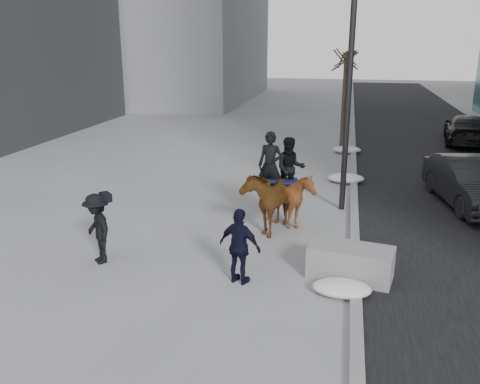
% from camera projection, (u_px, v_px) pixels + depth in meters
% --- Properties ---
extents(ground, '(120.00, 120.00, 0.00)m').
position_uv_depth(ground, '(230.00, 264.00, 12.42)').
color(ground, gray).
rests_on(ground, ground).
extents(road, '(8.00, 90.00, 0.01)m').
position_uv_depth(road, '(455.00, 176.00, 20.41)').
color(road, black).
rests_on(road, ground).
extents(curb, '(0.25, 90.00, 0.12)m').
position_uv_depth(curb, '(354.00, 169.00, 21.18)').
color(curb, gray).
rests_on(curb, ground).
extents(planter, '(2.02, 1.28, 0.75)m').
position_uv_depth(planter, '(351.00, 262.00, 11.65)').
color(planter, gray).
rests_on(planter, ground).
extents(car_near, '(2.46, 4.98, 1.57)m').
position_uv_depth(car_near, '(470.00, 182.00, 16.59)').
color(car_near, black).
rests_on(car_near, ground).
extents(car_far, '(2.79, 5.37, 1.49)m').
position_uv_depth(car_far, '(466.00, 129.00, 26.50)').
color(car_far, black).
rests_on(car_far, ground).
extents(tree_near, '(1.20, 1.20, 5.18)m').
position_uv_depth(tree_near, '(344.00, 97.00, 24.29)').
color(tree_near, '#33281E').
rests_on(tree_near, ground).
extents(tree_far, '(1.20, 1.20, 5.14)m').
position_uv_depth(tree_far, '(345.00, 89.00, 28.38)').
color(tree_far, '#332B1E').
rests_on(tree_far, ground).
extents(mounted_left, '(1.38, 2.33, 2.82)m').
position_uv_depth(mounted_left, '(269.00, 194.00, 14.49)').
color(mounted_left, '#4B250F').
rests_on(mounted_left, ground).
extents(mounted_right, '(1.68, 1.81, 2.62)m').
position_uv_depth(mounted_right, '(289.00, 192.00, 14.66)').
color(mounted_right, '#481E0E').
rests_on(mounted_right, ground).
extents(feeder, '(1.11, 1.01, 1.75)m').
position_uv_depth(feeder, '(240.00, 247.00, 11.26)').
color(feeder, black).
rests_on(feeder, ground).
extents(camera_crew, '(1.26, 1.26, 1.75)m').
position_uv_depth(camera_crew, '(97.00, 228.00, 12.31)').
color(camera_crew, black).
rests_on(camera_crew, ground).
extents(lamppost, '(0.25, 1.62, 9.09)m').
position_uv_depth(lamppost, '(351.00, 49.00, 14.89)').
color(lamppost, black).
rests_on(lamppost, ground).
extents(snow_piles, '(1.38, 15.19, 0.35)m').
position_uv_depth(snow_piles, '(346.00, 184.00, 18.61)').
color(snow_piles, silver).
rests_on(snow_piles, ground).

